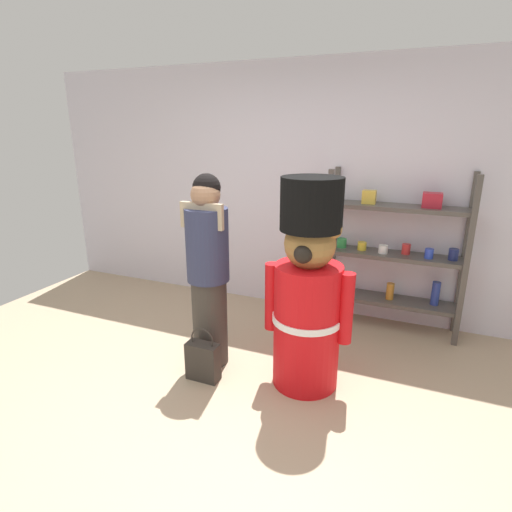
# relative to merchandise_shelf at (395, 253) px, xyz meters

# --- Properties ---
(ground_plane) EXTENTS (6.40, 6.40, 0.00)m
(ground_plane) POSITION_rel_merchandise_shelf_xyz_m (-0.92, -1.98, -0.78)
(ground_plane) COLOR tan
(back_wall) EXTENTS (6.40, 0.12, 2.60)m
(back_wall) POSITION_rel_merchandise_shelf_xyz_m (-0.92, 0.22, 0.52)
(back_wall) COLOR silver
(back_wall) RESTS_ON ground_plane
(merchandise_shelf) EXTENTS (1.29, 0.35, 1.57)m
(merchandise_shelf) POSITION_rel_merchandise_shelf_xyz_m (0.00, 0.00, 0.00)
(merchandise_shelf) COLOR #4C4742
(merchandise_shelf) RESTS_ON ground_plane
(teddy_bear_guard) EXTENTS (0.68, 0.53, 1.61)m
(teddy_bear_guard) POSITION_rel_merchandise_shelf_xyz_m (-0.51, -1.26, -0.02)
(teddy_bear_guard) COLOR red
(teddy_bear_guard) RESTS_ON ground_plane
(person_shopper) EXTENTS (0.36, 0.34, 1.60)m
(person_shopper) POSITION_rel_merchandise_shelf_xyz_m (-1.34, -1.28, 0.06)
(person_shopper) COLOR #38332D
(person_shopper) RESTS_ON ground_plane
(shopping_bag) EXTENTS (0.26, 0.12, 0.45)m
(shopping_bag) POSITION_rel_merchandise_shelf_xyz_m (-1.27, -1.53, -0.62)
(shopping_bag) COLOR #332D28
(shopping_bag) RESTS_ON ground_plane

